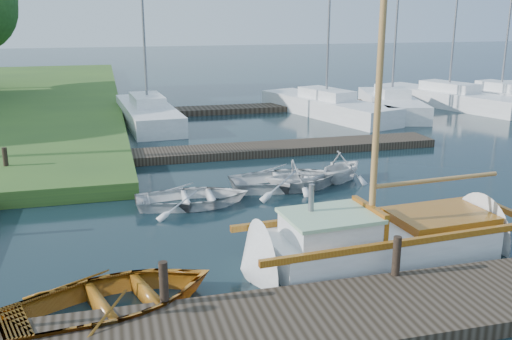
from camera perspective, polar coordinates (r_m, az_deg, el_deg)
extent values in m
plane|color=black|center=(15.58, 0.00, -4.26)|extent=(160.00, 160.00, 0.00)
cube|color=black|center=(10.36, 8.84, -14.32)|extent=(18.00, 2.20, 0.30)
cube|color=black|center=(22.07, 0.68, 2.09)|extent=(14.00, 1.60, 0.30)
cube|color=black|center=(33.56, 9.59, 6.51)|extent=(30.00, 1.60, 0.30)
cylinder|color=black|center=(10.28, -9.21, -11.10)|extent=(0.16, 0.16, 0.80)
cylinder|color=black|center=(11.52, 13.87, -8.33)|extent=(0.16, 0.16, 0.80)
cylinder|color=black|center=(19.97, -23.77, 0.94)|extent=(0.16, 0.16, 0.80)
cube|color=silver|center=(12.98, 12.06, -7.71)|extent=(5.13, 2.35, 0.90)
cone|color=silver|center=(14.70, 22.38, -5.76)|extent=(1.43, 2.05, 1.96)
cone|color=silver|center=(11.82, -0.52, -9.72)|extent=(1.14, 2.03, 1.96)
cube|color=#7F3A0B|center=(13.54, 10.15, -4.28)|extent=(6.19, 0.56, 0.14)
cube|color=#7F3A0B|center=(12.05, 14.48, -7.08)|extent=(6.19, 0.56, 0.14)
cube|color=#7F3A0B|center=(14.77, 23.61, -3.71)|extent=(0.20, 1.11, 0.14)
cube|color=silver|center=(12.18, 7.35, -5.65)|extent=(1.89, 1.52, 0.44)
cube|color=#9FC99C|center=(12.09, 7.39, -4.54)|extent=(2.00, 1.63, 0.08)
cube|color=#7F3A0B|center=(12.58, 11.27, -4.74)|extent=(0.22, 1.40, 0.60)
cylinder|color=slate|center=(12.12, 5.55, -2.79)|extent=(0.12, 0.12, 0.60)
cube|color=#7F3A0B|center=(13.63, 18.00, -4.51)|extent=(2.30, 1.65, 0.20)
cylinder|color=#A37B3D|center=(11.86, 12.49, 13.27)|extent=(0.14, 0.14, 8.40)
cylinder|color=#A37B3D|center=(13.25, 17.62, -0.96)|extent=(3.20, 0.32, 0.10)
imported|color=#7F3A0B|center=(10.75, -13.98, -11.93)|extent=(4.51, 3.78, 0.80)
imported|color=silver|center=(16.13, -6.33, -2.42)|extent=(3.24, 2.33, 0.66)
imported|color=silver|center=(17.47, 4.07, -0.31)|extent=(2.01, 1.74, 1.04)
imported|color=silver|center=(17.67, 3.27, -0.59)|extent=(3.65, 2.61, 0.75)
imported|color=silver|center=(18.53, 8.54, 0.59)|extent=(2.76, 2.69, 1.11)
cube|color=silver|center=(28.52, -10.76, 5.50)|extent=(2.78, 8.41, 0.90)
cube|color=silver|center=(28.41, -10.83, 6.89)|extent=(1.60, 2.99, 0.50)
cube|color=silver|center=(30.38, 7.02, 6.26)|extent=(4.79, 9.36, 0.90)
cube|color=silver|center=(30.27, 7.06, 7.57)|extent=(2.28, 3.46, 0.50)
cube|color=silver|center=(31.88, 13.37, 6.39)|extent=(4.10, 8.10, 0.90)
cube|color=silver|center=(31.79, 13.45, 7.64)|extent=(2.05, 3.00, 0.50)
cube|color=silver|center=(34.91, 18.67, 6.76)|extent=(5.13, 9.54, 0.90)
cube|color=silver|center=(34.82, 18.77, 7.90)|extent=(2.39, 3.55, 0.50)
cylinder|color=slate|center=(34.59, 19.47, 15.69)|extent=(0.12, 0.12, 9.99)
cube|color=silver|center=(36.14, 23.23, 6.59)|extent=(4.08, 7.90, 0.90)
cube|color=silver|center=(36.06, 23.35, 7.69)|extent=(2.04, 2.93, 0.50)
cylinder|color=slate|center=(35.82, 24.16, 15.05)|extent=(0.12, 0.12, 9.80)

